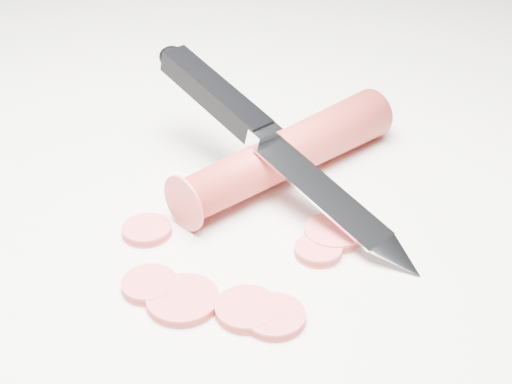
{
  "coord_description": "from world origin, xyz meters",
  "views": [
    {
      "loc": [
        0.03,
        -0.38,
        0.26
      ],
      "look_at": [
        0.01,
        -0.0,
        0.02
      ],
      "focal_mm": 50.0,
      "sensor_mm": 36.0,
      "label": 1
    }
  ],
  "objects": [
    {
      "name": "ground",
      "position": [
        0.0,
        0.0,
        0.0
      ],
      "size": [
        2.4,
        2.4,
        0.0
      ],
      "primitive_type": "plane",
      "color": "silver",
      "rests_on": "ground"
    },
    {
      "name": "carrot",
      "position": [
        0.03,
        0.05,
        0.02
      ],
      "size": [
        0.15,
        0.16,
        0.03
      ],
      "primitive_type": "cylinder",
      "rotation": [
        1.57,
        0.0,
        -0.77
      ],
      "color": "red",
      "rests_on": "ground"
    },
    {
      "name": "carrot_slice_0",
      "position": [
        -0.06,
        -0.02,
        0.0
      ],
      "size": [
        0.03,
        0.03,
        0.01
      ],
      "primitive_type": "cylinder",
      "color": "#DD4B4B",
      "rests_on": "ground"
    },
    {
      "name": "carrot_slice_1",
      "position": [
        0.03,
        -0.1,
        0.0
      ],
      "size": [
        0.03,
        0.03,
        0.01
      ],
      "primitive_type": "cylinder",
      "color": "#DD4B4B",
      "rests_on": "ground"
    },
    {
      "name": "carrot_slice_2",
      "position": [
        -0.03,
        -0.09,
        0.0
      ],
      "size": [
        0.04,
        0.04,
        0.01
      ],
      "primitive_type": "cylinder",
      "color": "#DD4B4B",
      "rests_on": "ground"
    },
    {
      "name": "carrot_slice_3",
      "position": [
        0.05,
        -0.04,
        0.0
      ],
      "size": [
        0.03,
        0.03,
        0.01
      ],
      "primitive_type": "cylinder",
      "color": "#DD4B4B",
      "rests_on": "ground"
    },
    {
      "name": "carrot_slice_4",
      "position": [
        0.06,
        -0.02,
        0.0
      ],
      "size": [
        0.04,
        0.04,
        0.01
      ],
      "primitive_type": "cylinder",
      "color": "#DD4B4B",
      "rests_on": "ground"
    },
    {
      "name": "carrot_slice_5",
      "position": [
        -0.05,
        -0.08,
        0.0
      ],
      "size": [
        0.03,
        0.03,
        0.01
      ],
      "primitive_type": "cylinder",
      "color": "#DD4B4B",
      "rests_on": "ground"
    },
    {
      "name": "carrot_slice_6",
      "position": [
        0.01,
        -0.09,
        0.0
      ],
      "size": [
        0.04,
        0.04,
        0.01
      ],
      "primitive_type": "cylinder",
      "color": "#DD4B4B",
      "rests_on": "ground"
    },
    {
      "name": "kitchen_knife",
      "position": [
        0.02,
        0.03,
        0.04
      ],
      "size": [
        0.19,
        0.19,
        0.08
      ],
      "primitive_type": null,
      "color": "silver",
      "rests_on": "ground"
    }
  ]
}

